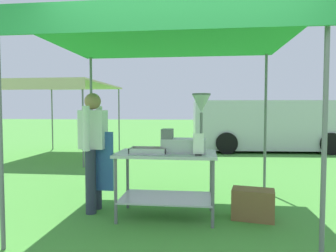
{
  "coord_description": "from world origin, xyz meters",
  "views": [
    {
      "loc": [
        0.2,
        -2.74,
        1.38
      ],
      "look_at": [
        -0.26,
        1.26,
        1.17
      ],
      "focal_mm": 32.21,
      "sensor_mm": 36.0,
      "label": 1
    }
  ],
  "objects": [
    {
      "name": "donut_tray",
      "position": [
        -0.46,
        0.97,
        0.86
      ],
      "size": [
        0.46,
        0.27,
        0.07
      ],
      "color": "#B7B7BC",
      "rests_on": "donut_cart"
    },
    {
      "name": "donut_cart",
      "position": [
        -0.26,
        1.06,
        0.62
      ],
      "size": [
        1.26,
        0.69,
        0.84
      ],
      "color": "#B7B7BC",
      "rests_on": "ground"
    },
    {
      "name": "stall_canopy",
      "position": [
        -0.26,
        1.16,
        2.28
      ],
      "size": [
        3.21,
        2.65,
        2.35
      ],
      "color": "slate",
      "rests_on": "ground"
    },
    {
      "name": "supply_crate",
      "position": [
        0.84,
        1.11,
        0.19
      ],
      "size": [
        0.56,
        0.38,
        0.38
      ],
      "color": "brown",
      "rests_on": "ground"
    },
    {
      "name": "vendor",
      "position": [
        -1.26,
        1.19,
        0.9
      ],
      "size": [
        0.45,
        0.53,
        1.61
      ],
      "color": "#2D3347",
      "rests_on": "ground"
    },
    {
      "name": "menu_sign",
      "position": [
        0.16,
        0.86,
        0.95
      ],
      "size": [
        0.13,
        0.05,
        0.26
      ],
      "color": "black",
      "rests_on": "donut_cart"
    },
    {
      "name": "donut_fryer",
      "position": [
        0.01,
        1.08,
        1.09
      ],
      "size": [
        0.61,
        0.28,
        0.75
      ],
      "color": "#B7B7BC",
      "rests_on": "donut_cart"
    },
    {
      "name": "ground_plane",
      "position": [
        0.0,
        6.0,
        0.0
      ],
      "size": [
        70.0,
        70.0,
        0.0
      ],
      "primitive_type": "plane",
      "color": "#478E38"
    },
    {
      "name": "neighbour_tent",
      "position": [
        -3.86,
        5.75,
        2.09
      ],
      "size": [
        2.63,
        3.37,
        2.16
      ],
      "color": "slate",
      "rests_on": "ground"
    },
    {
      "name": "van_silver",
      "position": [
        2.5,
        7.9,
        0.88
      ],
      "size": [
        5.28,
        2.34,
        1.69
      ],
      "color": "#BCBCC1",
      "rests_on": "ground"
    }
  ]
}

